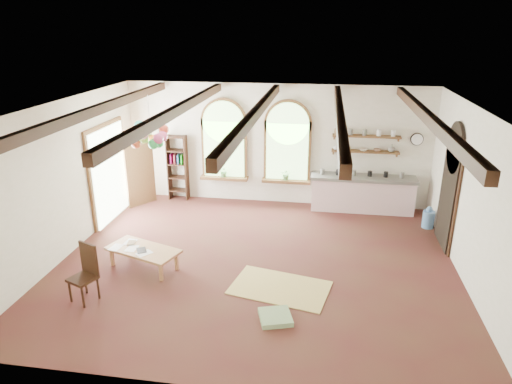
% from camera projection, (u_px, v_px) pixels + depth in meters
% --- Properties ---
extents(floor, '(8.00, 8.00, 0.00)m').
position_uv_depth(floor, '(256.00, 263.00, 9.38)').
color(floor, '#4D2B1F').
rests_on(floor, ground).
extents(ceiling_beams, '(6.20, 6.80, 0.18)m').
position_uv_depth(ceiling_beams, '(256.00, 112.00, 8.31)').
color(ceiling_beams, '#331910').
rests_on(ceiling_beams, ceiling).
extents(window_left, '(1.30, 0.28, 2.20)m').
position_uv_depth(window_left, '(224.00, 143.00, 12.19)').
color(window_left, brown).
rests_on(window_left, floor).
extents(window_right, '(1.30, 0.28, 2.20)m').
position_uv_depth(window_right, '(287.00, 145.00, 11.95)').
color(window_right, brown).
rests_on(window_right, floor).
extents(left_doorway, '(0.10, 1.90, 2.50)m').
position_uv_depth(left_doorway, '(109.00, 174.00, 11.22)').
color(left_doorway, brown).
rests_on(left_doorway, floor).
extents(right_doorway, '(0.10, 1.30, 2.40)m').
position_uv_depth(right_doorway, '(448.00, 197.00, 9.83)').
color(right_doorway, black).
rests_on(right_doorway, floor).
extents(kitchen_counter, '(2.68, 0.62, 0.94)m').
position_uv_depth(kitchen_counter, '(362.00, 193.00, 11.86)').
color(kitchen_counter, beige).
rests_on(kitchen_counter, floor).
extents(wall_shelf_lower, '(1.70, 0.24, 0.04)m').
position_uv_depth(wall_shelf_lower, '(365.00, 151.00, 11.65)').
color(wall_shelf_lower, brown).
rests_on(wall_shelf_lower, wall_back).
extents(wall_shelf_upper, '(1.70, 0.24, 0.04)m').
position_uv_depth(wall_shelf_upper, '(366.00, 136.00, 11.51)').
color(wall_shelf_upper, brown).
rests_on(wall_shelf_upper, wall_back).
extents(wall_clock, '(0.32, 0.04, 0.32)m').
position_uv_depth(wall_clock, '(417.00, 139.00, 11.42)').
color(wall_clock, black).
rests_on(wall_clock, wall_back).
extents(bookshelf, '(0.53, 0.32, 1.80)m').
position_uv_depth(bookshelf, '(178.00, 168.00, 12.53)').
color(bookshelf, '#331910').
rests_on(bookshelf, floor).
extents(coffee_table, '(1.60, 1.12, 0.42)m').
position_uv_depth(coffee_table, '(143.00, 251.00, 9.07)').
color(coffee_table, tan).
rests_on(coffee_table, floor).
extents(side_chair, '(0.54, 0.54, 1.04)m').
position_uv_depth(side_chair, '(85.00, 285.00, 8.03)').
color(side_chair, '#331910').
rests_on(side_chair, floor).
extents(floor_mat, '(1.96, 1.44, 0.02)m').
position_uv_depth(floor_mat, '(280.00, 288.00, 8.47)').
color(floor_mat, tan).
rests_on(floor_mat, floor).
extents(floor_cushion, '(0.64, 0.64, 0.09)m').
position_uv_depth(floor_cushion, '(275.00, 317.00, 7.56)').
color(floor_cushion, gray).
rests_on(floor_cushion, floor).
extents(water_jug_a, '(0.27, 0.27, 0.52)m').
position_uv_depth(water_jug_a, '(393.00, 204.00, 11.83)').
color(water_jug_a, '#5886BD').
rests_on(water_jug_a, floor).
extents(water_jug_b, '(0.28, 0.28, 0.54)m').
position_uv_depth(water_jug_b, '(428.00, 218.00, 10.93)').
color(water_jug_b, '#5886BD').
rests_on(water_jug_b, floor).
extents(balloon_cluster, '(0.76, 0.81, 1.14)m').
position_uv_depth(balloon_cluster, '(150.00, 135.00, 9.96)').
color(balloon_cluster, white).
rests_on(balloon_cluster, floor).
extents(table_book, '(0.19, 0.25, 0.02)m').
position_uv_depth(table_book, '(128.00, 243.00, 9.29)').
color(table_book, olive).
rests_on(table_book, coffee_table).
extents(tablet, '(0.28, 0.31, 0.01)m').
position_uv_depth(tablet, '(142.00, 250.00, 8.99)').
color(tablet, black).
rests_on(tablet, coffee_table).
extents(potted_plant_left, '(0.27, 0.23, 0.30)m').
position_uv_depth(potted_plant_left, '(224.00, 172.00, 12.37)').
color(potted_plant_left, '#598C4C').
rests_on(potted_plant_left, window_left).
extents(potted_plant_right, '(0.27, 0.23, 0.30)m').
position_uv_depth(potted_plant_right, '(286.00, 175.00, 12.12)').
color(potted_plant_right, '#598C4C').
rests_on(potted_plant_right, window_right).
extents(shelf_cup_a, '(0.12, 0.10, 0.10)m').
position_uv_depth(shelf_cup_a, '(336.00, 148.00, 11.73)').
color(shelf_cup_a, white).
rests_on(shelf_cup_a, wall_shelf_lower).
extents(shelf_cup_b, '(0.10, 0.10, 0.09)m').
position_uv_depth(shelf_cup_b, '(349.00, 148.00, 11.69)').
color(shelf_cup_b, beige).
rests_on(shelf_cup_b, wall_shelf_lower).
extents(shelf_bowl_a, '(0.22, 0.22, 0.05)m').
position_uv_depth(shelf_bowl_a, '(363.00, 150.00, 11.64)').
color(shelf_bowl_a, beige).
rests_on(shelf_bowl_a, wall_shelf_lower).
extents(shelf_bowl_b, '(0.20, 0.20, 0.06)m').
position_uv_depth(shelf_bowl_b, '(377.00, 150.00, 11.59)').
color(shelf_bowl_b, '#8C664C').
rests_on(shelf_bowl_b, wall_shelf_lower).
extents(shelf_vase, '(0.18, 0.18, 0.19)m').
position_uv_depth(shelf_vase, '(392.00, 148.00, 11.52)').
color(shelf_vase, slate).
rests_on(shelf_vase, wall_shelf_lower).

